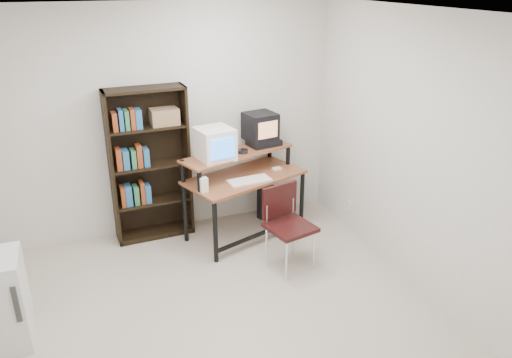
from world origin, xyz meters
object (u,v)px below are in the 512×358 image
object	(u,v)px
crt_monitor	(215,144)
computer_desk	(243,178)
school_chair	(286,218)
pc_tower	(276,206)
crt_tv	(260,126)
bookshelf	(149,162)

from	to	relation	value
crt_monitor	computer_desk	bearing A→B (deg)	-10.81
crt_monitor	school_chair	xyz separation A→B (m)	(0.51, -0.80, -0.61)
pc_tower	crt_tv	bearing A→B (deg)	121.14
computer_desk	pc_tower	distance (m)	0.69
computer_desk	school_chair	size ratio (longest dim) A/B	1.71
bookshelf	computer_desk	bearing A→B (deg)	-21.94
bookshelf	crt_tv	bearing A→B (deg)	-6.93
crt_tv	pc_tower	size ratio (longest dim) A/B	0.87
crt_tv	bookshelf	world-z (taller)	bookshelf
bookshelf	school_chair	bearing A→B (deg)	-46.96
crt_tv	school_chair	world-z (taller)	crt_tv
bookshelf	crt_monitor	bearing A→B (deg)	-30.04
computer_desk	crt_monitor	distance (m)	0.55
pc_tower	school_chair	distance (m)	1.04
crt_tv	crt_monitor	bearing A→B (deg)	-168.74
pc_tower	bookshelf	distance (m)	1.62
school_chair	computer_desk	bearing A→B (deg)	89.74
crt_monitor	pc_tower	distance (m)	1.23
crt_monitor	bookshelf	size ratio (longest dim) A/B	0.25
pc_tower	bookshelf	size ratio (longest dim) A/B	0.26
computer_desk	crt_monitor	xyz separation A→B (m)	(-0.32, -0.00, 0.44)
crt_tv	bookshelf	distance (m)	1.33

